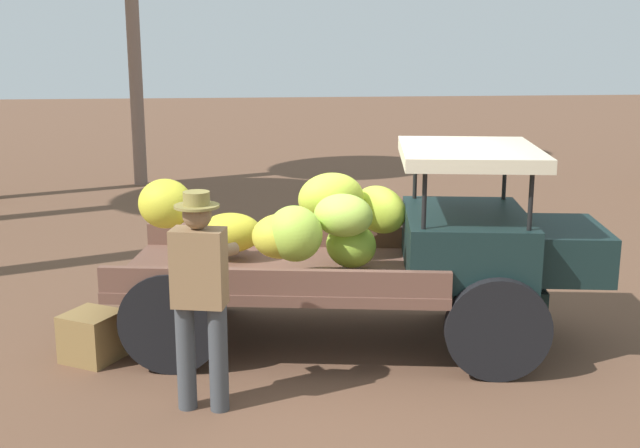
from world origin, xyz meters
name	(u,v)px	position (x,y,z in m)	size (l,w,h in m)	color
ground_plane	(344,342)	(0.00, 0.00, 0.00)	(60.00, 60.00, 0.00)	brown
truck	(377,248)	(0.30, -0.01, 0.94)	(4.61, 2.29, 1.89)	black
farmer	(200,288)	(-1.28, -1.27, 1.00)	(0.53, 0.49, 1.75)	#42464A
wooden_crate	(92,336)	(-2.32, -0.18, 0.22)	(0.45, 0.45, 0.44)	olive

